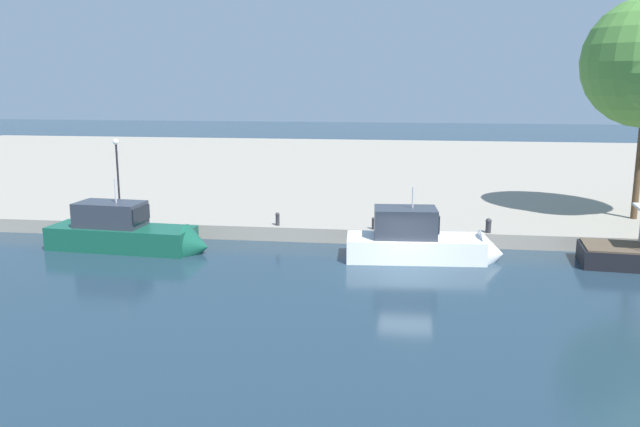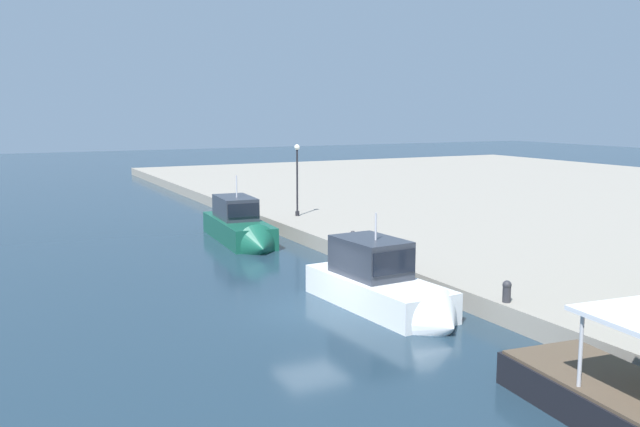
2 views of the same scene
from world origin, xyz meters
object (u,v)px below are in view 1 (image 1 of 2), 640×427
at_px(motor_yacht_0, 130,237).
at_px(mooring_bollard_2, 374,223).
at_px(mooring_bollard_1, 488,225).
at_px(lamp_post, 118,172).
at_px(mooring_bollard_0, 278,218).
at_px(motor_yacht_1, 425,246).

distance_m(motor_yacht_0, mooring_bollard_2, 13.17).
bearing_deg(mooring_bollard_1, lamp_post, 175.38).
distance_m(motor_yacht_0, mooring_bollard_0, 8.09).
bearing_deg(motor_yacht_1, mooring_bollard_0, 154.59).
relative_size(mooring_bollard_0, mooring_bollard_2, 1.09).
bearing_deg(mooring_bollard_0, motor_yacht_0, -155.17).
height_order(mooring_bollard_0, lamp_post, lamp_post).
height_order(mooring_bollard_2, lamp_post, lamp_post).
xyz_separation_m(mooring_bollard_1, mooring_bollard_2, (-6.16, -0.04, -0.06)).
height_order(motor_yacht_0, mooring_bollard_0, motor_yacht_0).
distance_m(mooring_bollard_2, lamp_post, 15.84).
distance_m(motor_yacht_0, mooring_bollard_1, 19.21).
relative_size(motor_yacht_1, mooring_bollard_0, 10.72).
bearing_deg(mooring_bollard_0, mooring_bollard_1, -1.03).
xyz_separation_m(mooring_bollard_0, mooring_bollard_1, (11.62, -0.21, 0.03)).
bearing_deg(motor_yacht_1, mooring_bollard_2, 128.87).
bearing_deg(mooring_bollard_2, mooring_bollard_1, 0.35).
distance_m(mooring_bollard_0, mooring_bollard_1, 11.62).
xyz_separation_m(mooring_bollard_1, lamp_post, (-21.73, 1.76, 2.21)).
bearing_deg(motor_yacht_0, mooring_bollard_2, 18.12).
height_order(motor_yacht_0, motor_yacht_1, motor_yacht_0).
height_order(motor_yacht_1, mooring_bollard_1, motor_yacht_1).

